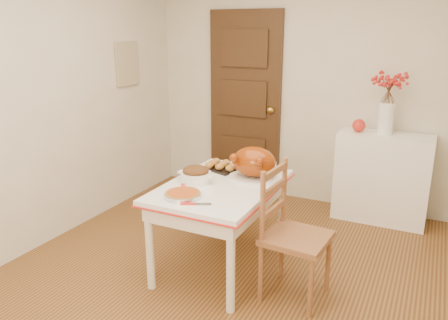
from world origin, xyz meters
The scene contains 18 objects.
floor centered at (0.00, 0.00, 0.00)m, with size 3.50×4.00×0.00m, color #4F2912.
wall_back centered at (0.00, 2.00, 1.25)m, with size 3.50×0.00×2.50m, color silver.
wall_left centered at (-1.75, 0.00, 1.25)m, with size 0.00×4.00×2.50m, color silver.
door_back centered at (-0.70, 1.97, 1.03)m, with size 0.85×0.06×2.06m, color #392313.
photo_board centered at (-1.73, 1.20, 1.50)m, with size 0.03×0.35×0.45m, color beige.
sideboard centered at (0.87, 1.78, 0.44)m, with size 0.88×0.39×0.88m, color white.
kitchen_table centered at (-0.15, 0.25, 0.35)m, with size 0.81×1.18×0.71m, color white, non-canonical shape.
chair_oak centered at (0.51, 0.11, 0.48)m, with size 0.43×0.43×0.96m, color #945633, non-canonical shape.
berry_vase centered at (0.85, 1.78, 1.20)m, with size 0.33×0.33×0.63m, color white, non-canonical shape.
apple centered at (0.60, 1.78, 0.94)m, with size 0.13×0.13×0.13m, color red.
turkey_platter centered at (0.04, 0.47, 0.84)m, with size 0.41×0.33×0.26m, color #742503, non-canonical shape.
pumpkin_pie centered at (-0.27, -0.12, 0.73)m, with size 0.26×0.26×0.05m, color #AB4314.
stuffing_dish centered at (-0.35, 0.21, 0.77)m, with size 0.30×0.24×0.12m, color #48240C, non-canonical shape.
rolls_tray centered at (-0.29, 0.58, 0.74)m, with size 0.27×0.22×0.07m, color #A47331, non-canonical shape.
pie_server centered at (-0.12, -0.20, 0.71)m, with size 0.21×0.06×0.01m, color silver, non-canonical shape.
carving_knife centered at (-0.32, 0.02, 0.71)m, with size 0.24×0.06×0.01m, color silver, non-canonical shape.
drinking_glass centered at (-0.14, 0.70, 0.76)m, with size 0.07×0.07×0.12m, color white.
shaker_pair centered at (0.10, 0.68, 0.76)m, with size 0.10×0.04×0.10m, color white, non-canonical shape.
Camera 1 is at (1.28, -2.60, 1.85)m, focal length 35.17 mm.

